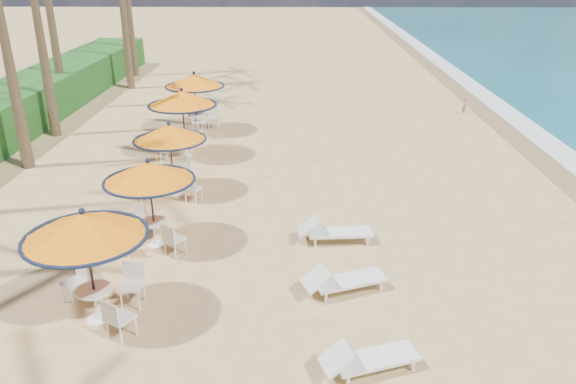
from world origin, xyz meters
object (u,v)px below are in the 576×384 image
station_0 (88,239)px  lounger_far (333,231)px  station_3 (181,105)px  station_4 (196,88)px  station_2 (170,142)px  station_1 (148,183)px  lounger_near (367,358)px  lounger_mid (342,280)px

station_0 → lounger_far: 6.41m
station_3 → station_4: bearing=90.4°
station_4 → station_0: bearing=-89.2°
station_3 → lounger_far: size_ratio=1.31×
station_2 → station_4: bearing=93.0°
station_3 → lounger_far: (5.27, -6.88, -1.70)m
station_4 → station_2: bearing=-87.0°
station_1 → lounger_near: (5.08, -4.82, -1.48)m
station_3 → station_0: bearing=-89.0°
station_2 → station_3: bearing=95.4°
lounger_far → station_0: bearing=-149.5°
station_2 → station_4: (-0.37, 7.02, 0.18)m
station_1 → station_2: 3.56m
lounger_far → station_4: bearing=112.8°
lounger_far → station_3: bearing=123.0°
station_2 → station_4: size_ratio=0.91×
lounger_far → lounger_near: bearing=-90.7°
lounger_near → lounger_far: size_ratio=0.96×
station_0 → lounger_far: bearing=34.9°
station_1 → station_4: size_ratio=0.93×
station_1 → lounger_mid: 5.46m
station_4 → lounger_mid: station_4 is taller
station_1 → lounger_far: (4.74, 0.30, -1.45)m
station_3 → lounger_mid: bearing=-60.2°
station_0 → station_4: (-0.20, 13.84, 0.04)m
station_4 → lounger_near: size_ratio=1.36×
station_0 → lounger_far: station_0 is taller
station_3 → lounger_near: (5.61, -11.99, -1.72)m
station_1 → station_3: size_ratio=0.92×
station_0 → station_3: 10.45m
lounger_near → lounger_mid: 2.68m
station_0 → station_4: station_4 is taller
station_0 → station_2: (0.17, 6.82, -0.14)m
station_0 → station_1: 3.29m
station_4 → lounger_near: station_4 is taller
lounger_mid → lounger_far: lounger_far is taller
station_0 → lounger_far: size_ratio=1.28×
station_2 → lounger_near: size_ratio=1.23×
station_0 → lounger_near: 5.87m
lounger_near → lounger_mid: size_ratio=0.95×
station_2 → station_1: bearing=-86.9°
lounger_mid → lounger_far: (-0.07, 2.45, 0.01)m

